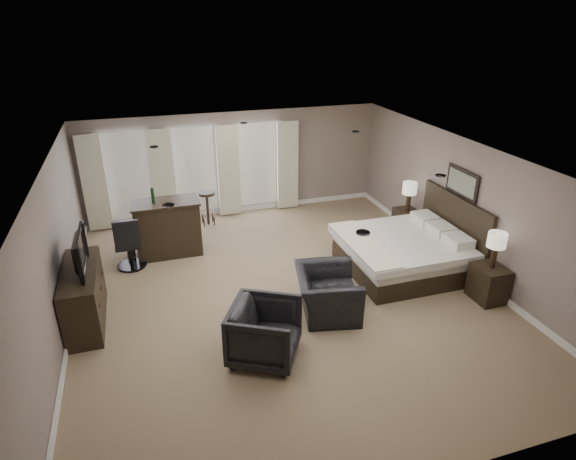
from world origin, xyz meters
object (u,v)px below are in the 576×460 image
object	(u,v)px
armchair_near	(327,286)
bar_counter	(168,228)
nightstand_near	(488,283)
desk_chair	(129,242)
bar_stool_left	(132,240)
nightstand_far	(406,223)
bed	(406,237)
armchair_far	(265,330)
lamp_far	(409,197)
bar_stool_right	(208,208)
tv	(78,266)
lamp_near	(495,250)
dresser	(84,296)

from	to	relation	value
armchair_near	bar_counter	world-z (taller)	bar_counter
nightstand_near	desk_chair	distance (m)	6.97
bar_stool_left	nightstand_far	bearing A→B (deg)	-7.40
bed	armchair_far	distance (m)	3.84
lamp_far	bar_stool_right	bearing A→B (deg)	154.78
tv	desk_chair	distance (m)	1.99
bed	nightstand_far	xyz separation A→B (m)	(0.89, 1.45, -0.42)
lamp_near	desk_chair	xyz separation A→B (m)	(-6.17, 3.24, -0.43)
lamp_near	dresser	size ratio (longest dim) A/B	0.39
desk_chair	dresser	bearing A→B (deg)	67.91
nightstand_near	nightstand_far	size ratio (longest dim) A/B	1.06
tv	bar_counter	xyz separation A→B (m)	(1.56, 2.15, -0.46)
lamp_near	lamp_far	xyz separation A→B (m)	(0.00, 2.90, -0.04)
bar_stool_right	bar_counter	bearing A→B (deg)	-128.56
nightstand_near	desk_chair	size ratio (longest dim) A/B	0.59
bar_stool_right	lamp_far	bearing A→B (deg)	-25.22
armchair_near	bar_stool_right	bearing A→B (deg)	29.31
armchair_near	bed	bearing A→B (deg)	-53.04
bar_counter	armchair_near	bearing A→B (deg)	-52.27
nightstand_near	nightstand_far	bearing A→B (deg)	90.00
bar_counter	tv	bearing A→B (deg)	-125.92
nightstand_near	lamp_far	xyz separation A→B (m)	(0.00, 2.90, 0.63)
bed	bar_stool_left	bearing A→B (deg)	156.77
tv	bed	bearing A→B (deg)	-90.18
armchair_far	desk_chair	world-z (taller)	desk_chair
armchair_near	lamp_near	bearing A→B (deg)	-87.47
bed	tv	distance (m)	6.04
bed	bar_stool_left	xyz separation A→B (m)	(-5.23, 2.25, -0.35)
bar_stool_left	dresser	bearing A→B (deg)	-109.78
lamp_far	dresser	xyz separation A→B (m)	(-6.92, -1.43, -0.47)
nightstand_near	desk_chair	xyz separation A→B (m)	(-6.17, 3.24, 0.23)
bed	bar_stool_left	distance (m)	5.70
armchair_near	armchair_far	xyz separation A→B (m)	(-1.34, -0.84, -0.02)
bed	bar_counter	size ratio (longest dim) A/B	1.65
dresser	desk_chair	xyz separation A→B (m)	(0.75, 1.77, 0.07)
lamp_near	bar_stool_right	xyz separation A→B (m)	(-4.32, 4.93, -0.58)
tv	armchair_far	size ratio (longest dim) A/B	1.09
nightstand_near	armchair_far	distance (m)	4.30
lamp_near	lamp_far	size ratio (longest dim) A/B	1.00
nightstand_near	lamp_near	distance (m)	0.67
nightstand_far	dresser	size ratio (longest dim) A/B	0.37
nightstand_near	bar_counter	world-z (taller)	bar_counter
nightstand_near	nightstand_far	world-z (taller)	nightstand_near
armchair_near	bar_counter	distance (m)	3.95
tv	bar_stool_right	world-z (taller)	tv
dresser	desk_chair	world-z (taller)	desk_chair
nightstand_far	dresser	bearing A→B (deg)	-168.31
lamp_far	armchair_near	xyz separation A→B (m)	(-2.95, -2.40, -0.44)
bed	armchair_far	xyz separation A→B (m)	(-3.39, -1.79, -0.23)
desk_chair	bed	bearing A→B (deg)	162.06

